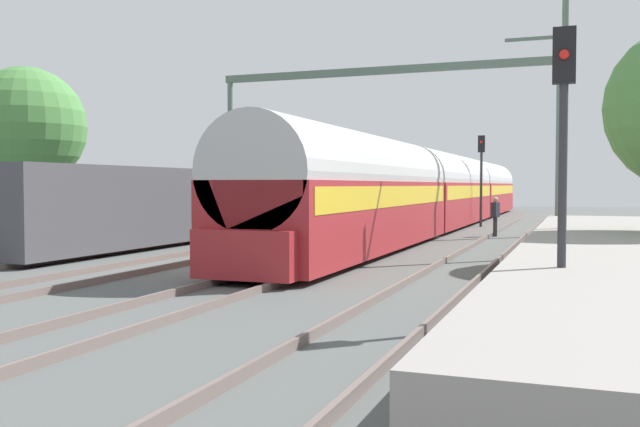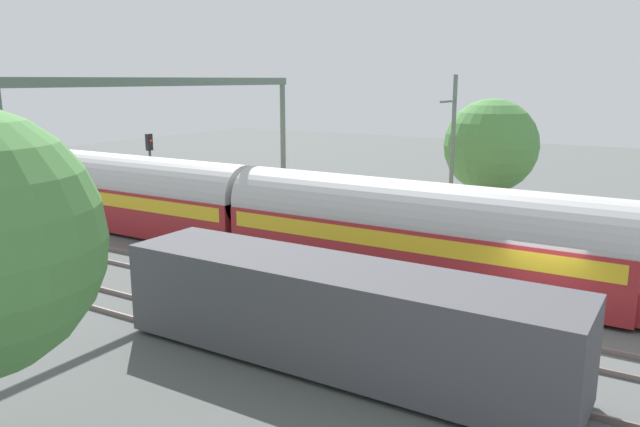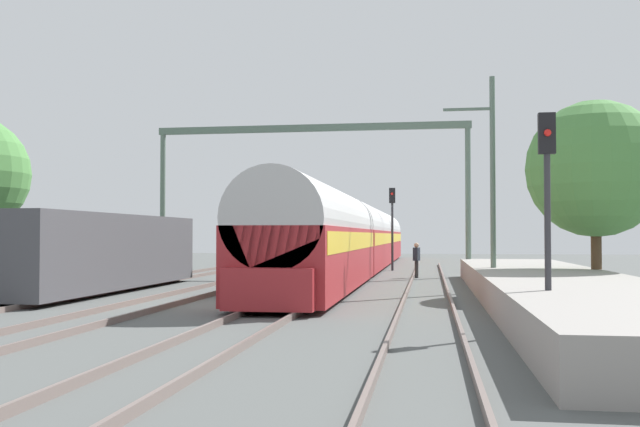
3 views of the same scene
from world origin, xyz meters
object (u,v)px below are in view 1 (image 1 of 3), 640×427
freight_car (129,207)px  person_crossing (495,213)px  railway_signal_near (563,134)px  railway_signal_far (481,168)px  catenary_gantry (381,108)px  passenger_train (445,190)px

freight_car → person_crossing: bearing=42.0°
railway_signal_near → railway_signal_far: size_ratio=0.98×
person_crossing → catenary_gantry: size_ratio=0.10×
freight_car → catenary_gantry: 13.76m
passenger_train → railway_signal_far: bearing=1.6°
freight_car → railway_signal_far: bearing=60.3°
passenger_train → railway_signal_far: 2.25m
railway_signal_near → railway_signal_far: (-4.74, 26.38, 0.07)m
railway_signal_far → freight_car: bearing=-119.7°
person_crossing → passenger_train: bearing=-135.1°
railway_signal_near → railway_signal_far: 26.80m
freight_car → person_crossing: size_ratio=7.51×
railway_signal_near → catenary_gantry: bearing=113.0°
railway_signal_far → catenary_gantry: (-3.93, -5.96, 2.75)m
railway_signal_far → person_crossing: bearing=-77.8°
passenger_train → freight_car: size_ratio=3.78×
person_crossing → railway_signal_near: 19.62m
person_crossing → catenary_gantry: 7.42m
passenger_train → person_crossing: (3.46, -7.08, -0.94)m
passenger_train → freight_car: (-8.06, -17.45, -0.50)m
passenger_train → freight_car: bearing=-114.8°
passenger_train → catenary_gantry: catenary_gantry is taller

